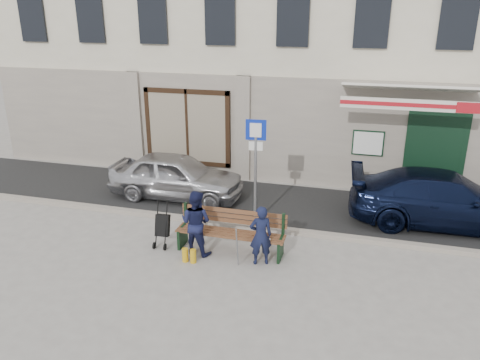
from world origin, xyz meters
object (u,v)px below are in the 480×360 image
at_px(man, 261,235).
at_px(bench, 228,232).
at_px(parking_sign, 256,156).
at_px(woman, 196,222).
at_px(car_silver, 176,176).
at_px(stroller, 162,226).
at_px(car_navy, 445,199).

bearing_deg(man, bench, -43.50).
height_order(parking_sign, man, parking_sign).
height_order(parking_sign, woman, parking_sign).
height_order(car_silver, woman, woman).
distance_m(car_silver, parking_sign, 2.98).
bearing_deg(parking_sign, car_silver, 152.37).
bearing_deg(car_silver, bench, -139.29).
distance_m(parking_sign, stroller, 2.74).
distance_m(car_navy, man, 4.98).
distance_m(parking_sign, bench, 2.06).
xyz_separation_m(car_navy, stroller, (-6.22, -2.87, -0.19)).
distance_m(car_navy, woman, 6.14).
bearing_deg(car_navy, man, 124.50).
bearing_deg(car_silver, parking_sign, -113.53).
bearing_deg(parking_sign, stroller, -139.88).
bearing_deg(car_silver, car_navy, -89.71).
relative_size(car_navy, woman, 3.16).
height_order(parking_sign, stroller, parking_sign).
distance_m(bench, stroller, 1.51).
xyz_separation_m(car_silver, car_navy, (7.04, 0.09, 0.02)).
xyz_separation_m(car_silver, bench, (2.32, -2.66, -0.18)).
bearing_deg(car_silver, man, -134.09).
bearing_deg(car_navy, woman, 115.57).
distance_m(car_silver, bench, 3.54).
relative_size(car_silver, woman, 2.60).
bearing_deg(woman, parking_sign, -106.44).
height_order(man, woman, woman).
relative_size(parking_sign, man, 2.03).
xyz_separation_m(car_navy, man, (-3.92, -3.07, -0.02)).
height_order(car_navy, parking_sign, parking_sign).
height_order(bench, woman, woman).
distance_m(car_navy, parking_sign, 4.78).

